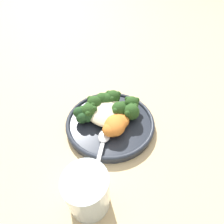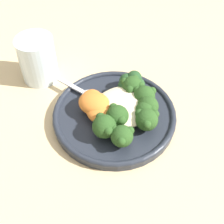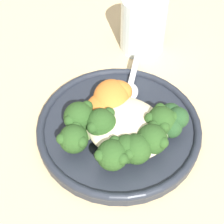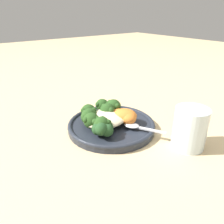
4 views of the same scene
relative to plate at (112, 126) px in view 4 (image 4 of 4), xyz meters
name	(u,v)px [view 4 (image 4 of 4)]	position (x,y,z in m)	size (l,w,h in m)	color
ground_plane	(109,130)	(-0.01, 0.00, -0.01)	(4.00, 4.00, 0.00)	#D6B784
plate	(112,126)	(0.00, 0.00, 0.00)	(0.24, 0.24, 0.02)	#232833
quinoa_mound	(105,118)	(-0.02, 0.01, 0.02)	(0.12, 0.10, 0.03)	beige
broccoli_stalk_0	(114,109)	(0.03, 0.03, 0.03)	(0.07, 0.11, 0.04)	#8EB25B
broccoli_stalk_1	(104,108)	(0.02, 0.06, 0.03)	(0.04, 0.12, 0.04)	#8EB25B
broccoli_stalk_2	(109,112)	(0.01, 0.03, 0.03)	(0.04, 0.09, 0.04)	#8EB25B
broccoli_stalk_3	(91,112)	(-0.03, 0.05, 0.03)	(0.08, 0.11, 0.04)	#8EB25B
broccoli_stalk_4	(94,116)	(-0.04, 0.03, 0.03)	(0.09, 0.09, 0.04)	#8EB25B
broccoli_stalk_5	(94,118)	(-0.04, 0.02, 0.03)	(0.11, 0.09, 0.04)	#8EB25B
broccoli_stalk_6	(94,121)	(-0.06, 0.01, 0.03)	(0.11, 0.05, 0.04)	#8EB25B
broccoli_stalk_7	(104,124)	(-0.05, -0.02, 0.03)	(0.11, 0.05, 0.04)	#8EB25B
sweet_potato_chunk_0	(120,116)	(0.03, 0.00, 0.03)	(0.07, 0.06, 0.03)	orange
sweet_potato_chunk_1	(125,115)	(0.03, -0.02, 0.03)	(0.07, 0.05, 0.04)	orange
sweet_potato_chunk_2	(128,117)	(0.03, -0.03, 0.03)	(0.06, 0.04, 0.03)	orange
kale_tuft	(103,128)	(-0.06, -0.04, 0.03)	(0.05, 0.06, 0.04)	#234723
spoon	(135,126)	(0.03, -0.06, 0.01)	(0.07, 0.11, 0.01)	silver
water_glass	(190,128)	(0.10, -0.18, 0.04)	(0.08, 0.08, 0.10)	silver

